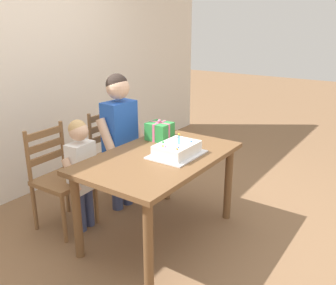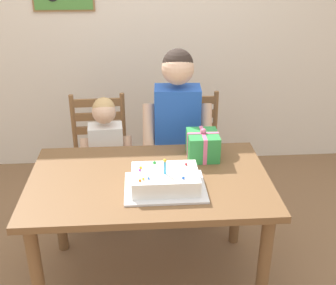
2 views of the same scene
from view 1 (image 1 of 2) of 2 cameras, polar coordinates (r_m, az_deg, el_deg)
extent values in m
plane|color=#846042|center=(3.29, -1.28, -14.30)|extent=(20.00, 20.00, 0.00)
cube|color=silver|center=(4.03, -21.64, 10.40)|extent=(6.40, 0.08, 2.60)
cube|color=brown|center=(2.96, -1.38, -2.39)|extent=(1.37, 0.85, 0.04)
cylinder|color=brown|center=(2.51, -3.10, -16.11)|extent=(0.07, 0.07, 0.71)
cylinder|color=brown|center=(3.42, 9.45, -6.40)|extent=(0.07, 0.07, 0.71)
cylinder|color=brown|center=(2.93, -14.12, -11.26)|extent=(0.07, 0.07, 0.71)
cylinder|color=brown|center=(3.74, -0.18, -3.93)|extent=(0.07, 0.07, 0.71)
cube|color=silver|center=(2.95, 1.41, -1.90)|extent=(0.44, 0.34, 0.01)
cube|color=white|center=(2.93, 1.42, -0.97)|extent=(0.36, 0.26, 0.09)
cylinder|color=#33ADE5|center=(2.89, 1.73, 0.44)|extent=(0.01, 0.01, 0.07)
sphere|color=yellow|center=(2.88, 1.74, 1.29)|extent=(0.02, 0.02, 0.02)
sphere|color=yellow|center=(2.78, 1.40, -0.94)|extent=(0.01, 0.01, 0.01)
sphere|color=blue|center=(2.81, 1.63, -0.77)|extent=(0.01, 0.01, 0.01)
sphere|color=orange|center=(2.76, 1.46, -1.10)|extent=(0.01, 0.01, 0.01)
sphere|color=purple|center=(2.82, -0.42, -0.67)|extent=(0.01, 0.01, 0.01)
sphere|color=yellow|center=(2.84, -0.81, -0.54)|extent=(0.02, 0.02, 0.02)
sphere|color=blue|center=(2.95, 3.67, 0.15)|extent=(0.02, 0.02, 0.02)
sphere|color=red|center=(3.05, 1.61, 0.80)|extent=(0.01, 0.01, 0.01)
sphere|color=green|center=(2.93, -0.76, 0.06)|extent=(0.02, 0.02, 0.02)
cube|color=#2D8E42|center=(3.32, -1.32, 1.79)|extent=(0.19, 0.21, 0.16)
cube|color=#DB668E|center=(3.32, -1.32, 1.79)|extent=(0.19, 0.02, 0.17)
cube|color=#DB668E|center=(3.32, -1.32, 1.79)|extent=(0.02, 0.22, 0.17)
sphere|color=#DB668E|center=(3.29, -1.33, 3.37)|extent=(0.04, 0.04, 0.04)
cube|color=brown|center=(3.33, -16.14, -5.79)|extent=(0.43, 0.43, 0.04)
cylinder|color=brown|center=(3.42, -11.25, -9.09)|extent=(0.04, 0.04, 0.43)
cylinder|color=brown|center=(3.20, -16.03, -11.59)|extent=(0.04, 0.04, 0.43)
cylinder|color=brown|center=(3.67, -15.58, -7.44)|extent=(0.04, 0.04, 0.43)
cylinder|color=brown|center=(3.47, -20.28, -9.58)|extent=(0.04, 0.04, 0.43)
cylinder|color=brown|center=(3.50, -16.25, -0.33)|extent=(0.04, 0.04, 0.45)
cylinder|color=brown|center=(3.28, -21.20, -2.13)|extent=(0.04, 0.04, 0.45)
cube|color=brown|center=(3.41, -18.53, -2.27)|extent=(0.36, 0.04, 0.06)
cube|color=brown|center=(3.37, -18.72, -0.48)|extent=(0.36, 0.04, 0.06)
cube|color=brown|center=(3.34, -18.92, 1.34)|extent=(0.36, 0.04, 0.06)
cube|color=brown|center=(3.78, -7.81, -2.26)|extent=(0.42, 0.42, 0.04)
cylinder|color=brown|center=(3.89, -3.69, -5.25)|extent=(0.04, 0.04, 0.43)
cylinder|color=brown|center=(3.63, -7.42, -7.21)|extent=(0.04, 0.04, 0.43)
cylinder|color=brown|center=(4.12, -7.87, -4.01)|extent=(0.04, 0.04, 0.43)
cylinder|color=brown|center=(3.87, -11.65, -5.74)|extent=(0.04, 0.04, 0.43)
cylinder|color=brown|center=(3.96, -8.18, 2.42)|extent=(0.04, 0.04, 0.45)
cylinder|color=brown|center=(3.70, -12.13, 1.05)|extent=(0.04, 0.04, 0.45)
cube|color=brown|center=(3.85, -10.03, 0.80)|extent=(0.36, 0.03, 0.06)
cube|color=brown|center=(3.82, -10.12, 2.41)|extent=(0.36, 0.03, 0.06)
cube|color=brown|center=(3.79, -10.22, 4.04)|extent=(0.36, 0.03, 0.06)
cylinder|color=#38426B|center=(3.70, -6.48, -6.00)|extent=(0.11, 0.11, 0.50)
cylinder|color=#38426B|center=(3.61, -8.03, -6.71)|extent=(0.11, 0.11, 0.50)
cube|color=blue|center=(3.47, -7.60, 1.75)|extent=(0.32, 0.21, 0.57)
cylinder|color=#E0B293|center=(3.58, -4.92, 2.08)|extent=(0.10, 0.24, 0.38)
cylinder|color=#E0B293|center=(3.32, -9.54, 0.54)|extent=(0.10, 0.24, 0.38)
sphere|color=#E0B293|center=(3.37, -7.90, 8.52)|extent=(0.22, 0.22, 0.22)
sphere|color=#2D231E|center=(3.37, -8.04, 8.99)|extent=(0.20, 0.20, 0.20)
cylinder|color=#38426B|center=(3.41, -12.32, -9.80)|extent=(0.08, 0.08, 0.38)
cylinder|color=#38426B|center=(3.34, -13.56, -10.49)|extent=(0.08, 0.08, 0.38)
cube|color=white|center=(3.20, -13.45, -3.73)|extent=(0.24, 0.16, 0.43)
cylinder|color=#E0B293|center=(3.29, -11.28, -3.25)|extent=(0.07, 0.18, 0.29)
cylinder|color=#E0B293|center=(3.09, -14.96, -4.96)|extent=(0.07, 0.18, 0.29)
sphere|color=#E0B293|center=(3.10, -13.89, 1.73)|extent=(0.16, 0.16, 0.16)
sphere|color=tan|center=(3.10, -14.05, 2.11)|extent=(0.15, 0.15, 0.15)
camera|label=2|loc=(2.26, 50.39, 17.36)|focal=46.15mm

